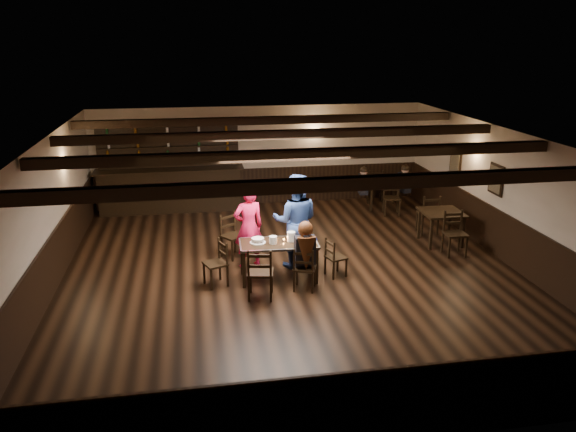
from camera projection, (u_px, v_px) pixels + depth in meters
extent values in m
plane|color=black|center=(292.00, 273.00, 11.14)|extent=(10.00, 10.00, 0.00)
cube|color=beige|center=(260.00, 155.00, 15.41)|extent=(9.00, 0.02, 2.70)
cube|color=beige|center=(375.00, 343.00, 6.03)|extent=(9.00, 0.02, 2.70)
cube|color=beige|center=(44.00, 221.00, 9.99)|extent=(0.02, 10.00, 2.70)
cube|color=beige|center=(509.00, 197.00, 11.45)|extent=(0.02, 10.00, 2.70)
cube|color=silver|center=(292.00, 138.00, 10.31)|extent=(9.00, 10.00, 0.02)
cube|color=black|center=(261.00, 186.00, 15.64)|extent=(9.00, 0.04, 1.00)
cube|color=black|center=(370.00, 408.00, 6.32)|extent=(9.00, 0.04, 1.00)
cube|color=black|center=(52.00, 265.00, 10.26)|extent=(0.04, 10.00, 1.00)
cube|color=black|center=(503.00, 236.00, 11.71)|extent=(0.04, 10.00, 1.00)
cube|color=black|center=(189.00, 140.00, 14.92)|extent=(0.90, 0.03, 1.00)
cube|color=black|center=(189.00, 140.00, 14.90)|extent=(0.80, 0.02, 0.90)
cube|color=black|center=(496.00, 179.00, 11.84)|extent=(0.03, 0.55, 0.65)
cube|color=#72664C|center=(495.00, 179.00, 11.83)|extent=(0.02, 0.45, 0.55)
cube|color=black|center=(455.00, 163.00, 13.63)|extent=(0.03, 0.55, 0.65)
cube|color=#72664C|center=(455.00, 163.00, 13.63)|extent=(0.02, 0.45, 0.55)
cube|color=black|center=(332.00, 184.00, 7.52)|extent=(8.90, 0.18, 0.18)
cube|color=black|center=(303.00, 154.00, 9.40)|extent=(8.90, 0.18, 0.18)
cube|color=black|center=(284.00, 134.00, 11.27)|extent=(8.90, 0.18, 0.18)
cube|color=black|center=(270.00, 120.00, 13.15)|extent=(8.90, 0.18, 0.18)
cube|color=black|center=(244.00, 270.00, 10.39)|extent=(0.06, 0.06, 0.71)
cube|color=black|center=(242.00, 257.00, 10.98)|extent=(0.06, 0.06, 0.71)
cube|color=black|center=(317.00, 266.00, 10.56)|extent=(0.06, 0.06, 0.71)
cube|color=black|center=(311.00, 254.00, 11.14)|extent=(0.06, 0.06, 0.71)
cube|color=black|center=(279.00, 244.00, 10.65)|extent=(1.52, 0.81, 0.04)
cube|color=#A5A8AD|center=(277.00, 237.00, 10.99)|extent=(1.49, 0.10, 0.04)
cube|color=#A5A8AD|center=(281.00, 250.00, 10.32)|extent=(1.49, 0.10, 0.04)
cube|color=#A5A8AD|center=(316.00, 242.00, 10.74)|extent=(0.06, 0.74, 0.04)
cube|color=#A5A8AD|center=(240.00, 245.00, 10.56)|extent=(0.06, 0.74, 0.04)
cube|color=black|center=(272.00, 281.00, 10.22)|extent=(0.04, 0.04, 0.46)
cube|color=black|center=(271.00, 290.00, 9.87)|extent=(0.04, 0.04, 0.46)
cube|color=black|center=(251.00, 281.00, 10.22)|extent=(0.04, 0.04, 0.46)
cube|color=black|center=(249.00, 290.00, 9.87)|extent=(0.04, 0.04, 0.46)
cube|color=black|center=(260.00, 272.00, 9.97)|extent=(0.52, 0.51, 0.04)
cube|color=black|center=(260.00, 264.00, 9.72)|extent=(0.45, 0.12, 0.48)
cube|color=black|center=(260.00, 266.00, 9.73)|extent=(0.39, 0.10, 0.05)
cube|color=black|center=(259.00, 256.00, 9.67)|extent=(0.39, 0.10, 0.05)
cube|color=black|center=(315.00, 276.00, 10.50)|extent=(0.04, 0.04, 0.40)
cube|color=black|center=(312.00, 283.00, 10.20)|extent=(0.04, 0.04, 0.40)
cube|color=black|center=(297.00, 275.00, 10.56)|extent=(0.04, 0.04, 0.40)
cube|color=black|center=(294.00, 282.00, 10.26)|extent=(0.04, 0.04, 0.40)
cube|color=black|center=(305.00, 268.00, 10.31)|extent=(0.50, 0.49, 0.04)
cube|color=black|center=(303.00, 261.00, 10.10)|extent=(0.38, 0.17, 0.42)
cube|color=black|center=(303.00, 263.00, 10.11)|extent=(0.33, 0.14, 0.05)
cube|color=black|center=(304.00, 254.00, 10.06)|extent=(0.33, 0.14, 0.05)
cube|color=black|center=(204.00, 273.00, 10.61)|extent=(0.04, 0.04, 0.41)
cube|color=black|center=(220.00, 270.00, 10.77)|extent=(0.04, 0.04, 0.41)
cube|color=black|center=(212.00, 280.00, 10.33)|extent=(0.04, 0.04, 0.41)
cube|color=black|center=(228.00, 276.00, 10.49)|extent=(0.04, 0.04, 0.41)
cube|color=black|center=(215.00, 264.00, 10.48)|extent=(0.51, 0.52, 0.04)
cube|color=black|center=(223.00, 251.00, 10.49)|extent=(0.18, 0.39, 0.43)
cube|color=black|center=(223.00, 253.00, 10.51)|extent=(0.15, 0.33, 0.05)
cube|color=black|center=(223.00, 245.00, 10.45)|extent=(0.15, 0.33, 0.05)
cube|color=black|center=(346.00, 268.00, 10.91)|extent=(0.04, 0.04, 0.37)
cube|color=black|center=(334.00, 271.00, 10.78)|extent=(0.04, 0.04, 0.37)
cube|color=black|center=(338.00, 263.00, 11.17)|extent=(0.04, 0.04, 0.37)
cube|color=black|center=(325.00, 265.00, 11.04)|extent=(0.04, 0.04, 0.37)
cube|color=black|center=(336.00, 257.00, 10.91)|extent=(0.44, 0.45, 0.03)
cube|color=black|center=(330.00, 249.00, 10.79)|extent=(0.14, 0.35, 0.39)
cube|color=black|center=(330.00, 251.00, 10.80)|extent=(0.12, 0.30, 0.04)
cube|color=black|center=(330.00, 244.00, 10.75)|extent=(0.12, 0.30, 0.04)
cube|color=black|center=(232.00, 251.00, 11.65)|extent=(0.05, 0.05, 0.45)
cube|color=black|center=(222.00, 247.00, 11.89)|extent=(0.05, 0.05, 0.45)
cube|color=black|center=(246.00, 247.00, 11.91)|extent=(0.05, 0.05, 0.45)
cube|color=black|center=(235.00, 242.00, 12.14)|extent=(0.05, 0.05, 0.45)
cube|color=black|center=(233.00, 236.00, 11.82)|extent=(0.60, 0.59, 0.04)
cube|color=black|center=(228.00, 224.00, 11.87)|extent=(0.38, 0.29, 0.47)
cube|color=black|center=(228.00, 226.00, 11.88)|extent=(0.32, 0.24, 0.05)
cube|color=black|center=(227.00, 217.00, 11.82)|extent=(0.32, 0.24, 0.05)
imported|color=#F92171|center=(249.00, 227.00, 11.21)|extent=(0.70, 0.54, 1.70)
imported|color=navy|center=(296.00, 221.00, 11.20)|extent=(1.07, 0.92, 1.93)
cube|color=black|center=(303.00, 260.00, 10.40)|extent=(0.35, 0.35, 0.14)
cube|color=black|center=(305.00, 250.00, 10.21)|extent=(0.37, 0.22, 0.52)
cylinder|color=black|center=(305.00, 238.00, 10.13)|extent=(0.11, 0.37, 0.37)
sphere|color=#D8A384|center=(305.00, 229.00, 10.08)|extent=(0.23, 0.23, 0.23)
sphere|color=#351A0C|center=(305.00, 229.00, 10.05)|extent=(0.28, 0.28, 0.28)
cone|color=#351A0C|center=(306.00, 254.00, 10.08)|extent=(0.22, 0.22, 0.65)
cylinder|color=white|center=(258.00, 242.00, 10.63)|extent=(0.30, 0.30, 0.01)
cylinder|color=white|center=(258.00, 240.00, 10.62)|extent=(0.24, 0.24, 0.08)
cylinder|color=silver|center=(258.00, 241.00, 10.63)|extent=(0.26, 0.26, 0.04)
cylinder|color=white|center=(273.00, 240.00, 10.59)|extent=(0.15, 0.15, 0.14)
cylinder|color=white|center=(291.00, 236.00, 10.69)|extent=(0.16, 0.16, 0.19)
cylinder|color=#A5A8AD|center=(284.00, 240.00, 10.71)|extent=(0.05, 0.05, 0.03)
sphere|color=orange|center=(284.00, 239.00, 10.70)|extent=(0.03, 0.03, 0.03)
cylinder|color=silver|center=(297.00, 240.00, 10.64)|extent=(0.04, 0.04, 0.09)
cylinder|color=#A5A8AD|center=(299.00, 240.00, 10.61)|extent=(0.04, 0.04, 0.10)
cylinder|color=silver|center=(292.00, 237.00, 10.79)|extent=(0.07, 0.07, 0.10)
cube|color=maroon|center=(308.00, 243.00, 10.61)|extent=(0.29, 0.23, 0.00)
cube|color=#0E174A|center=(309.00, 239.00, 10.83)|extent=(0.31, 0.22, 0.00)
cube|color=black|center=(171.00, 191.00, 14.93)|extent=(3.68, 0.60, 1.10)
cube|color=black|center=(170.00, 170.00, 14.75)|extent=(3.88, 0.70, 0.05)
cube|color=black|center=(170.00, 168.00, 15.02)|extent=(3.68, 0.10, 2.20)
cube|color=black|center=(169.00, 160.00, 14.84)|extent=(3.58, 0.22, 0.03)
cube|color=black|center=(168.00, 147.00, 14.74)|extent=(3.58, 0.22, 0.03)
cube|color=black|center=(168.00, 134.00, 14.63)|extent=(3.58, 0.22, 0.03)
cube|color=black|center=(442.00, 212.00, 12.52)|extent=(0.92, 0.92, 0.04)
cube|color=black|center=(431.00, 234.00, 12.24)|extent=(0.06, 0.06, 0.71)
cube|color=black|center=(419.00, 224.00, 12.94)|extent=(0.06, 0.06, 0.71)
cube|color=black|center=(463.00, 233.00, 12.34)|extent=(0.06, 0.06, 0.71)
cube|color=black|center=(449.00, 222.00, 13.03)|extent=(0.06, 0.06, 0.71)
cube|color=black|center=(383.00, 181.00, 15.17)|extent=(1.01, 1.01, 0.04)
cube|color=black|center=(371.00, 198.00, 14.96)|extent=(0.05, 0.05, 0.71)
cube|color=black|center=(368.00, 191.00, 15.63)|extent=(0.05, 0.05, 0.71)
cube|color=black|center=(398.00, 198.00, 14.94)|extent=(0.05, 0.05, 0.71)
cube|color=black|center=(394.00, 191.00, 15.62)|extent=(0.05, 0.05, 0.71)
cube|color=black|center=(363.00, 184.00, 14.89)|extent=(0.26, 0.38, 0.51)
sphere|color=#D8A384|center=(364.00, 172.00, 14.79)|extent=(0.20, 0.20, 0.20)
sphere|color=black|center=(364.00, 171.00, 14.78)|extent=(0.21, 0.21, 0.21)
cube|color=black|center=(404.00, 183.00, 15.06)|extent=(0.31, 0.40, 0.52)
sphere|color=#D8A384|center=(405.00, 170.00, 14.96)|extent=(0.20, 0.20, 0.20)
sphere|color=black|center=(405.00, 169.00, 14.95)|extent=(0.21, 0.21, 0.21)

